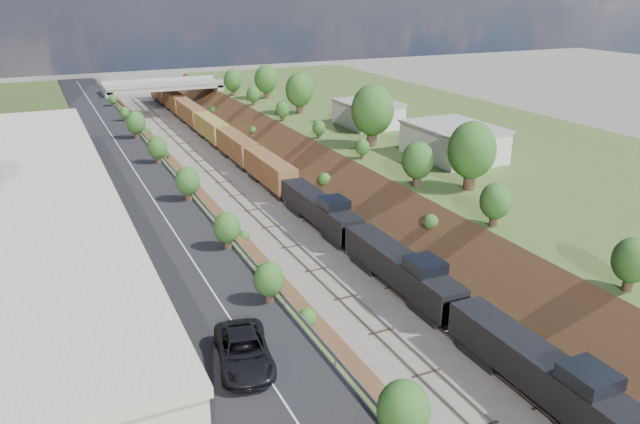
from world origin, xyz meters
The scene contains 15 objects.
platform_right centered at (33.00, 60.00, 2.50)m, with size 44.00×180.00×5.00m, color #466027.
embankment_left centered at (-11.00, 60.00, 0.00)m, with size 7.07×180.00×7.07m, color brown.
embankment_right centered at (11.00, 60.00, 0.00)m, with size 7.07×180.00×7.07m, color brown.
rail_left_track centered at (-2.60, 60.00, 0.09)m, with size 1.58×180.00×0.18m, color gray.
rail_right_track centered at (2.60, 60.00, 0.09)m, with size 1.58×180.00×0.18m, color gray.
road centered at (-15.50, 60.00, 5.05)m, with size 8.00×180.00×0.10m, color black.
guardrail centered at (-11.40, 59.80, 5.55)m, with size 0.10×171.00×0.70m.
commercial_building centered at (-28.00, 38.00, 8.51)m, with size 14.30×62.30×7.00m.
overpass centered at (0.00, 122.00, 4.92)m, with size 24.50×8.30×7.40m.
white_building_near centered at (23.50, 52.00, 7.00)m, with size 9.00×12.00×4.00m, color silver.
white_building_far centered at (23.00, 74.00, 6.80)m, with size 8.00×10.00×3.60m, color silver.
tree_right_large centered at (17.00, 40.00, 9.38)m, with size 5.25×5.25×7.61m.
tree_left_crest centered at (-11.80, 20.00, 7.04)m, with size 2.45×2.45×3.55m.
freight_train centered at (2.60, 78.64, 2.44)m, with size 2.77×141.82×4.55m.
suv centered at (-16.32, 17.76, 6.02)m, with size 3.05×6.61×1.84m, color black.
Camera 1 is at (-25.48, -12.81, 26.21)m, focal length 35.00 mm.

